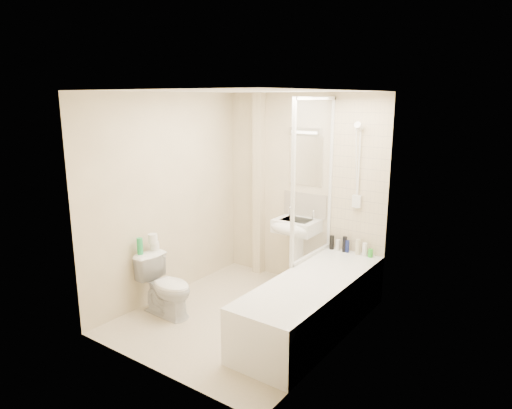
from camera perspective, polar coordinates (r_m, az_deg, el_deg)
The scene contains 26 objects.
floor at distance 5.14m, azimuth -1.67°, elevation -13.82°, with size 2.50×2.50×0.00m, color beige.
wall_back at distance 5.74m, azimuth 5.78°, elevation 1.73°, with size 2.20×0.02×2.40m, color beige.
wall_left at distance 5.44m, azimuth -11.06°, elevation 0.90°, with size 0.02×2.50×2.40m, color beige.
wall_right at distance 4.17m, azimuth 10.39°, elevation -2.84°, with size 0.02×2.50×2.40m, color beige.
ceiling at distance 4.58m, azimuth -1.88°, elevation 14.00°, with size 2.20×2.50×0.02m, color white.
tile_back at distance 5.36m, azimuth 12.75°, elevation 3.11°, with size 0.70×0.01×1.75m, color beige.
tile_right at distance 4.30m, azimuth 11.51°, elevation 0.68°, with size 0.01×2.10×1.75m, color beige.
pipe_boxing at distance 6.01m, azimuth 0.35°, elevation 2.33°, with size 0.12×0.12×2.40m, color beige.
splashback at distance 5.74m, azimuth 6.12°, elevation -0.01°, with size 0.60×0.01×0.30m, color beige.
mirror at distance 5.64m, azimuth 6.25°, elevation 5.44°, with size 0.46×0.01×0.60m, color white.
strip_light at distance 5.58m, azimuth 6.23°, elevation 9.18°, with size 0.42×0.07×0.07m, color silver.
bathtub at distance 4.80m, azimuth 7.11°, elevation -12.13°, with size 0.70×2.10×0.55m.
shower_screen at distance 5.11m, azimuth 7.23°, elevation 3.13°, with size 0.04×0.92×1.80m.
shower_fixture at distance 5.30m, azimuth 12.61°, elevation 4.32°, with size 0.10×0.16×0.99m.
pedestal_sink at distance 5.64m, azimuth 4.91°, elevation -3.69°, with size 0.52×0.48×1.00m.
bottle_black_a at distance 5.59m, azimuth 9.45°, elevation -4.69°, with size 0.05×0.05×0.17m, color black.
bottle_white_a at distance 5.56m, azimuth 10.18°, elevation -5.01°, with size 0.05×0.05×0.13m, color silver.
bottle_black_b at distance 5.52m, azimuth 11.02°, elevation -4.88°, with size 0.05×0.05×0.19m, color black.
bottle_blue at distance 5.51m, azimuth 11.34°, elevation -5.14°, with size 0.05×0.05×0.15m, color navy.
bottle_cream at distance 5.46m, azimuth 12.61°, elevation -5.21°, with size 0.06×0.06×0.18m, color beige.
bottle_white_b at distance 5.44m, azimuth 13.43°, elevation -5.49°, with size 0.05×0.05×0.15m, color white.
bottle_green at distance 5.42m, azimuth 14.12°, elevation -5.92°, with size 0.05×0.05×0.09m, color green.
toilet at distance 5.15m, azimuth -11.15°, elevation -9.95°, with size 0.66×0.39×0.66m, color white.
toilet_roll_lower at distance 5.27m, azimuth -12.54°, elevation -5.08°, with size 0.10×0.10×0.10m, color white.
toilet_roll_upper at distance 5.20m, azimuth -12.78°, elevation -4.19°, with size 0.10×0.10×0.11m, color white.
green_bottle at distance 5.15m, azimuth -14.31°, elevation -5.07°, with size 0.06×0.06×0.18m, color green.
Camera 1 is at (2.77, -3.65, 2.34)m, focal length 32.00 mm.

